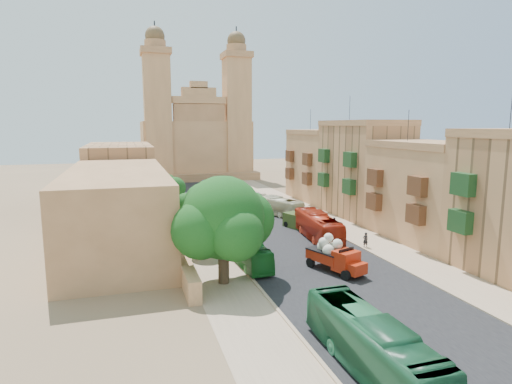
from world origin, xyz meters
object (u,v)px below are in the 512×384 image
car_dkblue (200,198)px  car_white_b (255,195)px  car_white_a (224,219)px  pedestrian_c (334,224)px  car_cream (305,224)px  street_tree_d (167,182)px  pedestrian_a (365,240)px  street_tree_a (201,225)px  street_tree_c (175,188)px  bus_red_east (318,226)px  car_blue_a (244,238)px  bus_cream_east (277,206)px  olive_pickup (299,221)px  red_truck (335,255)px  church (195,140)px  bus_green_south (371,345)px  street_tree_b (185,205)px  bus_green_north (247,252)px  car_blue_b (206,183)px  ficus_tree (224,220)px

car_dkblue → car_white_b: car_white_b is taller
car_white_a → car_white_b: size_ratio=0.96×
pedestrian_c → car_cream: bearing=-152.0°
street_tree_d → pedestrian_a: 41.98m
street_tree_a → street_tree_d: bearing=90.0°
street_tree_c → car_dkblue: size_ratio=1.38×
bus_red_east → car_blue_a: bus_red_east is taller
bus_cream_east → pedestrian_a: 19.08m
street_tree_d → olive_pickup: (14.00, -28.00, -2.08)m
red_truck → car_white_b: bearing=83.9°
church → bus_green_south: 90.17m
street_tree_b → bus_green_north: street_tree_b is taller
bus_red_east → car_cream: bearing=-90.7°
street_tree_b → red_truck: street_tree_b is taller
street_tree_a → pedestrian_c: street_tree_a is taller
street_tree_d → car_white_a: size_ratio=1.20×
car_white_b → car_blue_b: bearing=-91.2°
bus_cream_east → bus_green_north: bearing=42.0°
olive_pickup → bus_red_east: bus_red_east is taller
street_tree_b → bus_cream_east: 14.85m
street_tree_a → pedestrian_c: (17.50, 5.21, -2.30)m
street_tree_a → bus_green_north: (3.70, -3.94, -1.95)m
red_truck → olive_pickup: red_truck is taller
street_tree_c → bus_red_east: 25.73m
car_blue_b → bus_red_east: bearing=-86.2°
street_tree_d → car_white_a: (5.43, -22.35, -2.36)m
olive_pickup → street_tree_b: bearing=164.1°
street_tree_a → bus_green_south: (5.17, -23.07, -1.65)m
street_tree_b → red_truck: size_ratio=0.76×
car_dkblue → car_white_b: 9.99m
bus_green_south → car_blue_a: 26.31m
street_tree_b → red_truck: bearing=-61.8°
red_truck → bus_green_south: bearing=-110.5°
church → car_white_a: bearing=-94.9°
street_tree_b → pedestrian_a: (17.50, -14.10, -2.25)m
street_tree_d → pedestrian_a: size_ratio=2.68×
street_tree_d → red_truck: bearing=-76.3°
church → ficus_tree: size_ratio=4.00×
olive_pickup → car_white_b: size_ratio=1.25×
red_truck → car_white_b: 39.40m
ficus_tree → car_blue_a: size_ratio=2.39×
street_tree_b → bus_red_east: bearing=-34.2°
bus_cream_east → pedestrian_a: (3.50, -18.75, -0.51)m
bus_red_east → street_tree_a: bearing=16.2°
olive_pickup → bus_red_east: bearing=-90.0°
street_tree_b → bus_red_east: (14.00, -9.50, -1.56)m
street_tree_a → olive_pickup: size_ratio=0.99×
street_tree_a → car_cream: size_ratio=1.16×
street_tree_a → olive_pickup: (14.00, 8.00, -2.30)m
street_tree_c → car_blue_b: 27.47m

